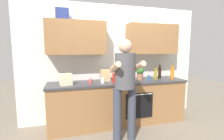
{
  "coord_description": "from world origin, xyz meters",
  "views": [
    {
      "loc": [
        -1.06,
        -3.15,
        1.55
      ],
      "look_at": [
        -0.18,
        -0.1,
        1.15
      ],
      "focal_mm": 26.29,
      "sensor_mm": 36.0,
      "label": 1
    }
  ],
  "objects_px": {
    "bottle_juice": "(172,73)",
    "bottle_hotsauce": "(114,78)",
    "cup_coffee": "(103,81)",
    "grocery_bag_bread": "(105,75)",
    "bottle_oil": "(156,74)",
    "person_standing": "(125,82)",
    "grocery_bag_rice": "(66,79)",
    "mixing_bowl": "(123,78)",
    "bottle_water": "(64,78)",
    "potted_herb": "(140,73)",
    "cup_tea": "(149,78)",
    "cup_ceramic": "(91,81)",
    "bottle_soy": "(160,72)"
  },
  "relations": [
    {
      "from": "bottle_juice",
      "to": "bottle_hotsauce",
      "type": "relative_size",
      "value": 1.5
    },
    {
      "from": "cup_coffee",
      "to": "grocery_bag_bread",
      "type": "height_order",
      "value": "grocery_bag_bread"
    },
    {
      "from": "grocery_bag_bread",
      "to": "bottle_oil",
      "type": "bearing_deg",
      "value": -4.96
    },
    {
      "from": "person_standing",
      "to": "bottle_juice",
      "type": "distance_m",
      "value": 1.45
    },
    {
      "from": "bottle_hotsauce",
      "to": "grocery_bag_rice",
      "type": "distance_m",
      "value": 0.9
    },
    {
      "from": "person_standing",
      "to": "mixing_bowl",
      "type": "relative_size",
      "value": 7.71
    },
    {
      "from": "bottle_water",
      "to": "potted_herb",
      "type": "relative_size",
      "value": 0.82
    },
    {
      "from": "bottle_oil",
      "to": "potted_herb",
      "type": "bearing_deg",
      "value": 166.46
    },
    {
      "from": "bottle_juice",
      "to": "grocery_bag_bread",
      "type": "bearing_deg",
      "value": 172.9
    },
    {
      "from": "potted_herb",
      "to": "grocery_bag_rice",
      "type": "distance_m",
      "value": 1.57
    },
    {
      "from": "cup_tea",
      "to": "grocery_bag_bread",
      "type": "relative_size",
      "value": 0.44
    },
    {
      "from": "cup_coffee",
      "to": "person_standing",
      "type": "bearing_deg",
      "value": -66.23
    },
    {
      "from": "bottle_oil",
      "to": "mixing_bowl",
      "type": "distance_m",
      "value": 0.76
    },
    {
      "from": "bottle_oil",
      "to": "grocery_bag_rice",
      "type": "distance_m",
      "value": 1.9
    },
    {
      "from": "bottle_water",
      "to": "grocery_bag_bread",
      "type": "height_order",
      "value": "grocery_bag_bread"
    },
    {
      "from": "person_standing",
      "to": "bottle_oil",
      "type": "xyz_separation_m",
      "value": [
        0.97,
        0.66,
        0.0
      ]
    },
    {
      "from": "bottle_hotsauce",
      "to": "cup_coffee",
      "type": "bearing_deg",
      "value": 173.48
    },
    {
      "from": "person_standing",
      "to": "grocery_bag_rice",
      "type": "height_order",
      "value": "person_standing"
    },
    {
      "from": "person_standing",
      "to": "bottle_water",
      "type": "bearing_deg",
      "value": 140.39
    },
    {
      "from": "cup_tea",
      "to": "grocery_bag_rice",
      "type": "bearing_deg",
      "value": 179.0
    },
    {
      "from": "grocery_bag_bread",
      "to": "person_standing",
      "type": "bearing_deg",
      "value": -78.98
    },
    {
      "from": "cup_coffee",
      "to": "grocery_bag_rice",
      "type": "height_order",
      "value": "grocery_bag_rice"
    },
    {
      "from": "grocery_bag_bread",
      "to": "bottle_water",
      "type": "bearing_deg",
      "value": 176.88
    },
    {
      "from": "bottle_oil",
      "to": "grocery_bag_rice",
      "type": "xyz_separation_m",
      "value": [
        -1.9,
        -0.08,
        -0.01
      ]
    },
    {
      "from": "grocery_bag_rice",
      "to": "cup_tea",
      "type": "bearing_deg",
      "value": -1.0
    },
    {
      "from": "grocery_bag_bread",
      "to": "bottle_hotsauce",
      "type": "bearing_deg",
      "value": -62.4
    },
    {
      "from": "cup_ceramic",
      "to": "bottle_soy",
      "type": "bearing_deg",
      "value": 7.18
    },
    {
      "from": "cup_tea",
      "to": "grocery_bag_bread",
      "type": "distance_m",
      "value": 0.92
    },
    {
      "from": "bottle_oil",
      "to": "bottle_soy",
      "type": "xyz_separation_m",
      "value": [
        0.17,
        0.11,
        0.01
      ]
    },
    {
      "from": "cup_tea",
      "to": "bottle_water",
      "type": "bearing_deg",
      "value": 171.69
    },
    {
      "from": "bottle_oil",
      "to": "potted_herb",
      "type": "xyz_separation_m",
      "value": [
        -0.34,
        0.08,
        0.02
      ]
    },
    {
      "from": "potted_herb",
      "to": "grocery_bag_bread",
      "type": "distance_m",
      "value": 0.78
    },
    {
      "from": "cup_ceramic",
      "to": "grocery_bag_rice",
      "type": "distance_m",
      "value": 0.46
    },
    {
      "from": "bottle_soy",
      "to": "bottle_hotsauce",
      "type": "xyz_separation_m",
      "value": [
        -1.17,
        -0.24,
        -0.04
      ]
    },
    {
      "from": "bottle_hotsauce",
      "to": "mixing_bowl",
      "type": "distance_m",
      "value": 0.29
    },
    {
      "from": "cup_tea",
      "to": "cup_coffee",
      "type": "distance_m",
      "value": 0.99
    },
    {
      "from": "bottle_juice",
      "to": "cup_tea",
      "type": "bearing_deg",
      "value": -177.89
    },
    {
      "from": "person_standing",
      "to": "bottle_juice",
      "type": "height_order",
      "value": "person_standing"
    },
    {
      "from": "cup_tea",
      "to": "mixing_bowl",
      "type": "bearing_deg",
      "value": 165.53
    },
    {
      "from": "potted_herb",
      "to": "grocery_bag_bread",
      "type": "relative_size",
      "value": 1.11
    },
    {
      "from": "person_standing",
      "to": "bottle_hotsauce",
      "type": "xyz_separation_m",
      "value": [
        -0.03,
        0.53,
        -0.02
      ]
    },
    {
      "from": "bottle_hotsauce",
      "to": "cup_coffee",
      "type": "xyz_separation_m",
      "value": [
        -0.22,
        0.02,
        -0.04
      ]
    },
    {
      "from": "bottle_juice",
      "to": "grocery_bag_rice",
      "type": "bearing_deg",
      "value": 179.8
    },
    {
      "from": "mixing_bowl",
      "to": "bottle_oil",
      "type": "bearing_deg",
      "value": -2.24
    },
    {
      "from": "grocery_bag_bread",
      "to": "cup_coffee",
      "type": "bearing_deg",
      "value": -116.46
    },
    {
      "from": "cup_tea",
      "to": "grocery_bag_rice",
      "type": "relative_size",
      "value": 0.49
    },
    {
      "from": "cup_ceramic",
      "to": "mixing_bowl",
      "type": "distance_m",
      "value": 0.7
    },
    {
      "from": "cup_tea",
      "to": "grocery_bag_rice",
      "type": "distance_m",
      "value": 1.68
    },
    {
      "from": "bottle_soy",
      "to": "grocery_bag_bread",
      "type": "relative_size",
      "value": 1.29
    },
    {
      "from": "bottle_soy",
      "to": "mixing_bowl",
      "type": "xyz_separation_m",
      "value": [
        -0.93,
        -0.08,
        -0.08
      ]
    }
  ]
}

